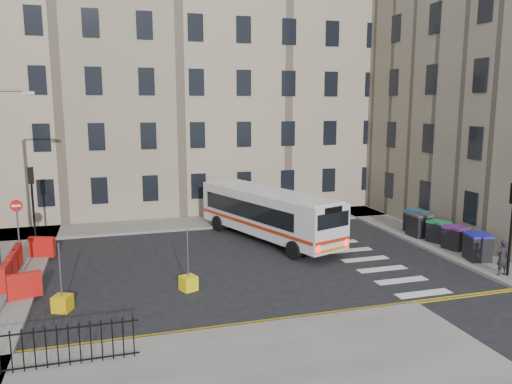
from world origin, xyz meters
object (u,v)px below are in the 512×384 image
wheelie_bin_b (455,238)px  bollard_yellow (62,303)px  wheelie_bin_e (415,221)px  pedestrian (502,258)px  wheelie_bin_a (477,247)px  wheelie_bin_c (438,231)px  wheelie_bin_d (419,225)px  bollard_chevron (188,283)px  bus (268,212)px

wheelie_bin_b → bollard_yellow: (-18.94, -2.33, -0.45)m
wheelie_bin_e → pedestrian: bearing=-119.3°
wheelie_bin_a → wheelie_bin_c: wheelie_bin_a is taller
wheelie_bin_d → bollard_chevron: 14.54m
wheelie_bin_c → bollard_chevron: wheelie_bin_c is taller
wheelie_bin_d → wheelie_bin_e: size_ratio=0.93×
wheelie_bin_b → bollard_chevron: wheelie_bin_b is taller
wheelie_bin_e → bus: bearing=149.9°
wheelie_bin_e → bollard_yellow: 20.09m
wheelie_bin_a → wheelie_bin_d: wheelie_bin_d is taller
wheelie_bin_b → bollard_chevron: 14.24m
wheelie_bin_d → bollard_yellow: (-18.67, -5.09, -0.51)m
bus → wheelie_bin_e: bearing=-27.1°
wheelie_bin_a → bollard_chevron: wheelie_bin_a is taller
bus → wheelie_bin_b: bearing=-49.5°
wheelie_bin_a → wheelie_bin_d: bearing=104.6°
wheelie_bin_d → bollard_yellow: wheelie_bin_d is taller
wheelie_bin_b → wheelie_bin_c: 1.43m
wheelie_bin_d → bollard_chevron: size_ratio=2.19×
wheelie_bin_e → bollard_yellow: bearing=175.3°
bus → pedestrian: 11.98m
wheelie_bin_b → wheelie_bin_e: bearing=69.8°
bus → wheelie_bin_d: size_ratio=7.94×
wheelie_bin_c → wheelie_bin_d: size_ratio=1.00×
wheelie_bin_c → wheelie_bin_e: 2.37m
bollard_chevron → wheelie_bin_c: bearing=11.8°
wheelie_bin_b → bollard_yellow: wheelie_bin_b is taller
wheelie_bin_a → pedestrian: bearing=-89.9°
wheelie_bin_c → wheelie_bin_e: bearing=64.3°
bus → wheelie_bin_a: (8.41, -6.86, -0.81)m
bollard_chevron → wheelie_bin_e: bearing=20.4°
wheelie_bin_b → bus: bearing=132.7°
bus → pedestrian: bearing=-68.4°
bus → bollard_chevron: (-5.52, -6.50, -1.32)m
wheelie_bin_e → bollard_yellow: (-19.13, -6.12, -0.48)m
wheelie_bin_a → wheelie_bin_c: size_ratio=1.06×
wheelie_bin_a → bollard_chevron: bearing=-167.5°
wheelie_bin_b → wheelie_bin_d: (-0.27, 2.77, 0.06)m
wheelie_bin_a → wheelie_bin_e: wheelie_bin_a is taller
wheelie_bin_d → bollard_yellow: 19.36m
wheelie_bin_e → wheelie_bin_b: bearing=-115.4°
wheelie_bin_e → pedestrian: 7.89m
wheelie_bin_b → bollard_yellow: 19.09m
wheelie_bin_a → bollard_chevron: (-13.93, 0.35, -0.50)m
bus → wheelie_bin_e: (8.82, -1.17, -0.84)m
bus → wheelie_bin_c: bus is taller
bollard_chevron → bus: bearing=49.7°
wheelie_bin_d → bus: bearing=163.2°
wheelie_bin_a → bollard_yellow: (-18.72, -0.44, -0.50)m
wheelie_bin_e → pedestrian: pedestrian is taller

